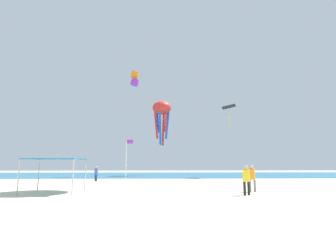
# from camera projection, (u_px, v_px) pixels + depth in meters

# --- Properties ---
(ground) EXTENTS (110.00, 110.00, 0.10)m
(ground) POSITION_uv_depth(u_px,v_px,m) (179.00, 196.00, 16.99)
(ground) COLOR beige
(ocean_strip) EXTENTS (110.00, 23.54, 0.03)m
(ocean_strip) POSITION_uv_depth(u_px,v_px,m) (168.00, 175.00, 46.34)
(ocean_strip) COLOR #1E6B93
(ocean_strip) RESTS_ON ground
(canopy_tent) EXTENTS (3.34, 2.88, 2.23)m
(canopy_tent) POSITION_uv_depth(u_px,v_px,m) (56.00, 160.00, 18.34)
(canopy_tent) COLOR #B2B2B7
(canopy_tent) RESTS_ON ground
(person_near_tent) EXTENTS (0.38, 0.38, 1.62)m
(person_near_tent) POSITION_uv_depth(u_px,v_px,m) (96.00, 172.00, 29.85)
(person_near_tent) COLOR #33384C
(person_near_tent) RESTS_ON ground
(person_leftmost) EXTENTS (0.45, 0.42, 1.79)m
(person_leftmost) POSITION_uv_depth(u_px,v_px,m) (246.00, 178.00, 17.01)
(person_leftmost) COLOR black
(person_leftmost) RESTS_ON ground
(person_central) EXTENTS (0.48, 0.43, 1.80)m
(person_central) POSITION_uv_depth(u_px,v_px,m) (252.00, 176.00, 18.96)
(person_central) COLOR slate
(person_central) RESTS_ON ground
(banner_flag) EXTENTS (0.61, 0.06, 3.98)m
(banner_flag) POSITION_uv_depth(u_px,v_px,m) (127.00, 158.00, 24.36)
(banner_flag) COLOR silver
(banner_flag) RESTS_ON ground
(kite_box_orange) EXTENTS (1.27, 1.09, 2.44)m
(kite_box_orange) POSITION_uv_depth(u_px,v_px,m) (135.00, 79.00, 44.35)
(kite_box_orange) COLOR orange
(kite_diamond_black) EXTENTS (2.45, 2.46, 2.84)m
(kite_diamond_black) POSITION_uv_depth(u_px,v_px,m) (229.00, 108.00, 40.42)
(kite_diamond_black) COLOR black
(kite_octopus_red) EXTENTS (4.34, 4.34, 7.26)m
(kite_octopus_red) POSITION_uv_depth(u_px,v_px,m) (162.00, 110.00, 45.65)
(kite_octopus_red) COLOR red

